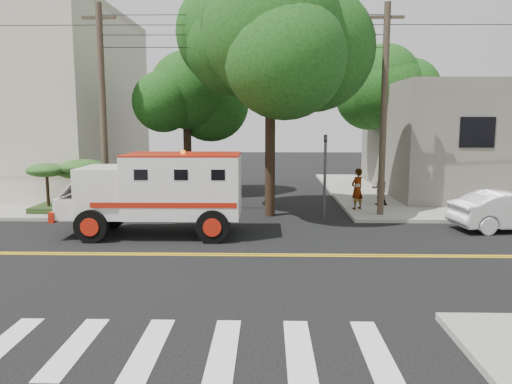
{
  "coord_description": "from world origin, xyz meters",
  "views": [
    {
      "loc": [
        1.41,
        -15.24,
        4.23
      ],
      "look_at": [
        0.98,
        2.79,
        1.6
      ],
      "focal_mm": 35.0,
      "sensor_mm": 36.0,
      "label": 1
    }
  ],
  "objects_px": {
    "parked_sedan": "(512,211)",
    "pedestrian_b": "(380,189)",
    "armored_truck": "(160,189)",
    "pedestrian_a": "(357,189)"
  },
  "relations": [
    {
      "from": "armored_truck",
      "to": "parked_sedan",
      "type": "xyz_separation_m",
      "value": [
        13.3,
        1.1,
        -0.96
      ]
    },
    {
      "from": "parked_sedan",
      "to": "pedestrian_b",
      "type": "xyz_separation_m",
      "value": [
        -3.99,
        4.84,
        0.18
      ]
    },
    {
      "from": "pedestrian_b",
      "to": "armored_truck",
      "type": "bearing_deg",
      "value": 38.09
    },
    {
      "from": "armored_truck",
      "to": "parked_sedan",
      "type": "bearing_deg",
      "value": 4.17
    },
    {
      "from": "armored_truck",
      "to": "pedestrian_a",
      "type": "bearing_deg",
      "value": 30.07
    },
    {
      "from": "parked_sedan",
      "to": "pedestrian_b",
      "type": "distance_m",
      "value": 6.28
    },
    {
      "from": "armored_truck",
      "to": "pedestrian_a",
      "type": "xyz_separation_m",
      "value": [
        8.01,
        4.75,
        -0.63
      ]
    },
    {
      "from": "pedestrian_a",
      "to": "pedestrian_b",
      "type": "bearing_deg",
      "value": -175.89
    },
    {
      "from": "parked_sedan",
      "to": "pedestrian_b",
      "type": "height_order",
      "value": "pedestrian_b"
    },
    {
      "from": "parked_sedan",
      "to": "pedestrian_a",
      "type": "xyz_separation_m",
      "value": [
        -5.28,
        3.64,
        0.33
      ]
    }
  ]
}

